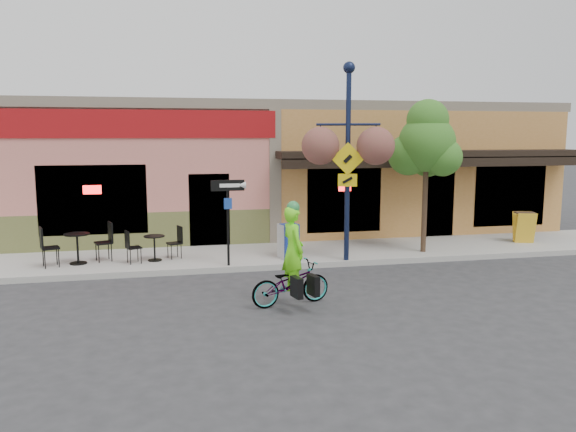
# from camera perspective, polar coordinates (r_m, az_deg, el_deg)

# --- Properties ---
(ground) EXTENTS (90.00, 90.00, 0.00)m
(ground) POSITION_cam_1_polar(r_m,az_deg,el_deg) (14.36, 5.25, -5.67)
(ground) COLOR #2D2D30
(ground) RESTS_ON ground
(sidewalk) EXTENTS (24.00, 3.00, 0.15)m
(sidewalk) POSITION_cam_1_polar(r_m,az_deg,el_deg) (16.21, 3.14, -3.76)
(sidewalk) COLOR #9E9B93
(sidewalk) RESTS_ON ground
(curb) EXTENTS (24.00, 0.12, 0.15)m
(curb) POSITION_cam_1_polar(r_m,az_deg,el_deg) (14.85, 4.62, -4.89)
(curb) COLOR #A8A59E
(curb) RESTS_ON ground
(building) EXTENTS (18.20, 8.20, 4.50)m
(building) POSITION_cam_1_polar(r_m,az_deg,el_deg) (21.24, -0.73, 5.05)
(building) COLOR #CC7265
(building) RESTS_ON ground
(bicycle) EXTENTS (1.79, 0.96, 0.90)m
(bicycle) POSITION_cam_1_polar(r_m,az_deg,el_deg) (11.51, 0.27, -6.86)
(bicycle) COLOR maroon
(bicycle) RESTS_ON ground
(cyclist_rider) EXTENTS (0.56, 0.73, 1.78)m
(cyclist_rider) POSITION_cam_1_polar(r_m,az_deg,el_deg) (11.41, 0.52, -4.70)
(cyclist_rider) COLOR #71FF1A
(cyclist_rider) RESTS_ON ground
(lamp_post) EXTENTS (1.76, 1.11, 5.15)m
(lamp_post) POSITION_cam_1_polar(r_m,az_deg,el_deg) (14.69, 6.08, 5.39)
(lamp_post) COLOR #111A36
(lamp_post) RESTS_ON sidewalk
(one_way_sign) EXTENTS (0.84, 0.20, 2.18)m
(one_way_sign) POSITION_cam_1_polar(r_m,az_deg,el_deg) (14.21, -6.11, -0.71)
(one_way_sign) COLOR black
(one_way_sign) RESTS_ON sidewalk
(cafe_set_left) EXTENTS (1.91, 1.37, 1.04)m
(cafe_set_left) POSITION_cam_1_polar(r_m,az_deg,el_deg) (15.38, -20.61, -2.68)
(cafe_set_left) COLOR black
(cafe_set_left) RESTS_ON sidewalk
(cafe_set_right) EXTENTS (1.62, 1.18, 0.87)m
(cafe_set_right) POSITION_cam_1_polar(r_m,az_deg,el_deg) (15.19, -13.41, -2.82)
(cafe_set_right) COLOR black
(cafe_set_right) RESTS_ON sidewalk
(newspaper_box_blue) EXTENTS (0.51, 0.48, 0.94)m
(newspaper_box_blue) POSITION_cam_1_polar(r_m,az_deg,el_deg) (15.04, 0.13, -2.58)
(newspaper_box_blue) COLOR navy
(newspaper_box_blue) RESTS_ON sidewalk
(newspaper_box_grey) EXTENTS (0.53, 0.50, 0.92)m
(newspaper_box_grey) POSITION_cam_1_polar(r_m,az_deg,el_deg) (15.11, -0.06, -2.55)
(newspaper_box_grey) COLOR #B4B4B4
(newspaper_box_grey) RESTS_ON sidewalk
(street_tree) EXTENTS (2.09, 2.09, 4.32)m
(street_tree) POSITION_cam_1_polar(r_m,az_deg,el_deg) (16.16, 13.81, 3.99)
(street_tree) COLOR #3D7A26
(street_tree) RESTS_ON sidewalk
(sandwich_board) EXTENTS (0.66, 0.56, 0.95)m
(sandwich_board) POSITION_cam_1_polar(r_m,az_deg,el_deg) (18.56, 23.02, -1.14)
(sandwich_board) COLOR gold
(sandwich_board) RESTS_ON sidewalk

